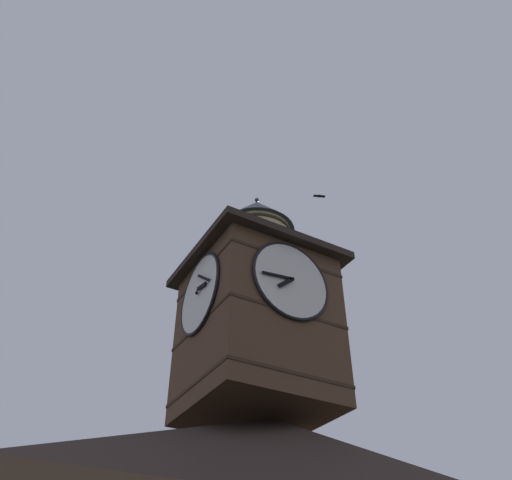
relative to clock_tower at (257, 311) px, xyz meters
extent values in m
pyramid|color=#2D231E|center=(-0.42, 0.16, -4.90)|extent=(15.88, 8.90, 3.01)
cube|color=brown|center=(-0.02, -0.02, -0.96)|extent=(3.94, 3.94, 4.88)
cube|color=#3C291C|center=(-0.02, -0.02, -2.81)|extent=(3.98, 3.98, 0.10)
cube|color=#3C291C|center=(-0.02, -0.02, -0.98)|extent=(3.98, 3.98, 0.10)
cube|color=#3C291C|center=(-0.02, -0.02, 0.85)|extent=(3.98, 3.98, 0.10)
cylinder|color=white|center=(-0.02, 1.98, 0.05)|extent=(2.54, 0.10, 2.54)
torus|color=black|center=(-0.02, 2.00, 0.05)|extent=(2.64, 0.10, 2.64)
cube|color=black|center=(0.22, 2.08, -0.15)|extent=(0.57, 0.04, 0.50)
cube|color=black|center=(0.49, 2.08, -0.01)|extent=(1.04, 0.04, 0.19)
sphere|color=black|center=(-0.02, 2.09, 0.05)|extent=(0.10, 0.10, 0.10)
cylinder|color=white|center=(1.98, -0.02, 0.05)|extent=(0.10, 2.54, 2.54)
torus|color=black|center=(2.00, -0.02, 0.05)|extent=(0.10, 2.64, 2.64)
cube|color=black|center=(2.08, 0.29, 0.12)|extent=(0.04, 0.65, 0.25)
cube|color=black|center=(2.08, 0.39, 0.37)|extent=(0.04, 0.87, 0.70)
sphere|color=black|center=(2.09, -0.02, 0.05)|extent=(0.10, 0.10, 0.10)
cube|color=#2D231E|center=(-0.02, -0.02, 1.61)|extent=(4.64, 4.64, 0.25)
cylinder|color=tan|center=(-0.02, -0.02, 2.49)|extent=(2.40, 2.40, 1.51)
cylinder|color=#2D2319|center=(-0.02, -0.02, 1.92)|extent=(2.46, 2.46, 0.10)
cylinder|color=#2D2319|center=(-0.02, -0.02, 2.30)|extent=(2.46, 2.46, 0.10)
cylinder|color=#2D2319|center=(-0.02, -0.02, 2.67)|extent=(2.46, 2.46, 0.10)
cylinder|color=#2D2319|center=(-0.02, -0.02, 3.05)|extent=(2.46, 2.46, 0.10)
cone|color=#384251|center=(-0.02, -0.02, 3.95)|extent=(2.70, 2.70, 1.43)
sphere|color=#384251|center=(-0.02, -0.02, 4.77)|extent=(0.16, 0.16, 0.16)
cone|color=black|center=(-1.70, -4.79, -1.66)|extent=(4.28, 4.28, 3.67)
cone|color=black|center=(-1.70, -4.79, 1.12)|extent=(3.15, 3.15, 3.96)
cone|color=black|center=(-1.70, -4.79, 3.49)|extent=(2.01, 2.01, 3.43)
ellipsoid|color=black|center=(-5.06, -2.59, 9.26)|extent=(0.18, 0.23, 0.11)
cube|color=black|center=(-5.19, -2.53, 9.26)|extent=(0.32, 0.24, 0.03)
cube|color=black|center=(-4.93, -2.65, 9.26)|extent=(0.32, 0.24, 0.03)
camera|label=1|loc=(7.46, 12.97, -8.66)|focal=37.88mm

